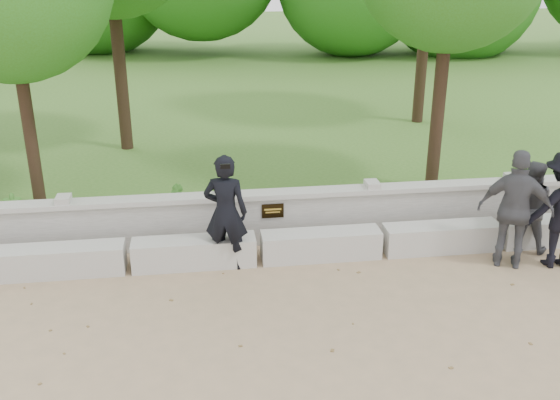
{
  "coord_description": "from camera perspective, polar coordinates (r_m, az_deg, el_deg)",
  "views": [
    {
      "loc": [
        -0.88,
        -6.9,
        4.51
      ],
      "look_at": [
        0.35,
        1.95,
        1.01
      ],
      "focal_mm": 40.0,
      "sensor_mm": 36.0,
      "label": 1
    }
  ],
  "objects": [
    {
      "name": "concrete_bench",
      "position": [
        9.82,
        -1.98,
        -4.46
      ],
      "size": [
        11.9,
        0.45,
        0.45
      ],
      "color": "beige",
      "rests_on": "ground"
    },
    {
      "name": "man_main",
      "position": [
        9.42,
        -4.99,
        -1.14
      ],
      "size": [
        0.75,
        0.68,
        1.82
      ],
      "color": "black",
      "rests_on": "ground"
    },
    {
      "name": "visitor_left",
      "position": [
        10.8,
        21.81,
        -0.52
      ],
      "size": [
        0.92,
        0.86,
        1.52
      ],
      "color": "#444549",
      "rests_on": "ground"
    },
    {
      "name": "parapet_wall",
      "position": [
        10.36,
        -2.41,
        -1.59
      ],
      "size": [
        12.5,
        0.35,
        0.9
      ],
      "color": "beige",
      "rests_on": "ground"
    },
    {
      "name": "ground",
      "position": [
        8.29,
        -0.54,
        -11.55
      ],
      "size": [
        80.0,
        80.0,
        0.0
      ],
      "primitive_type": "plane",
      "color": "tan",
      "rests_on": "ground"
    },
    {
      "name": "shrub_b",
      "position": [
        11.15,
        -9.42,
        0.09
      ],
      "size": [
        0.33,
        0.36,
        0.52
      ],
      "primitive_type": "imported",
      "rotation": [
        0.0,
        0.0,
        2.04
      ],
      "color": "#3D7829",
      "rests_on": "lawn"
    },
    {
      "name": "visitor_right",
      "position": [
        10.06,
        20.73,
        -0.85
      ],
      "size": [
        1.19,
        0.88,
        1.87
      ],
      "color": "#47484D",
      "rests_on": "ground"
    },
    {
      "name": "shrub_a",
      "position": [
        11.37,
        -23.17,
        -0.85
      ],
      "size": [
        0.35,
        0.29,
        0.57
      ],
      "primitive_type": "imported",
      "rotation": [
        0.0,
        0.0,
        0.34
      ],
      "color": "#3D7829",
      "rests_on": "lawn"
    },
    {
      "name": "lawn",
      "position": [
        21.37,
        -5.47,
        9.47
      ],
      "size": [
        40.0,
        22.0,
        0.25
      ],
      "primitive_type": "cube",
      "color": "#396420",
      "rests_on": "ground"
    }
  ]
}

